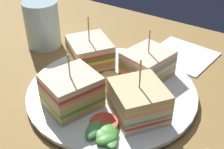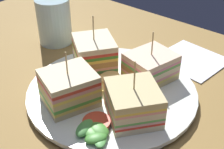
{
  "view_description": "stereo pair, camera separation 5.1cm",
  "coord_description": "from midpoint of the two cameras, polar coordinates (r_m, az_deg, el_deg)",
  "views": [
    {
      "loc": [
        -23.52,
        35.39,
        32.88
      ],
      "look_at": [
        0.0,
        0.0,
        4.29
      ],
      "focal_mm": 48.95,
      "sensor_mm": 36.0,
      "label": 1
    },
    {
      "loc": [
        -27.6,
        32.31,
        32.88
      ],
      "look_at": [
        0.0,
        0.0,
        4.29
      ],
      "focal_mm": 48.95,
      "sensor_mm": 36.0,
      "label": 2
    }
  ],
  "objects": [
    {
      "name": "plate",
      "position": [
        0.53,
        2.76,
        -3.23
      ],
      "size": [
        29.3,
        29.3,
        1.29
      ],
      "color": "white",
      "rests_on": "ground_plane"
    },
    {
      "name": "ground_plane",
      "position": [
        0.54,
        2.71,
        -4.64
      ],
      "size": [
        109.93,
        70.34,
        1.8
      ],
      "primitive_type": "cube",
      "color": "olive"
    },
    {
      "name": "salad_garnish",
      "position": [
        0.44,
        0.02,
        -10.54
      ],
      "size": [
        6.61,
        6.42,
        1.27
      ],
      "color": "#53A141",
      "rests_on": "plate"
    },
    {
      "name": "drinking_glass",
      "position": [
        0.69,
        -8.61,
        9.26
      ],
      "size": [
        7.45,
        7.45,
        10.14
      ],
      "color": "silver",
      "rests_on": "ground_plane"
    },
    {
      "name": "sandwich_wedge_1",
      "position": [
        0.46,
        7.15,
        -5.37
      ],
      "size": [
        10.86,
        10.74,
        9.86
      ],
      "rotation": [
        0.0,
        0.0,
        5.64
      ],
      "color": "beige",
      "rests_on": "plate"
    },
    {
      "name": "chip_pile",
      "position": [
        0.53,
        1.69,
        -1.58
      ],
      "size": [
        6.09,
        6.82,
        1.56
      ],
      "color": "#EFD872",
      "rests_on": "plate"
    },
    {
      "name": "napkin",
      "position": [
        0.66,
        16.74,
        2.7
      ],
      "size": [
        13.69,
        13.22,
        0.5
      ],
      "primitive_type": "cube",
      "rotation": [
        0.0,
        0.0,
        -0.11
      ],
      "color": "white",
      "rests_on": "ground_plane"
    },
    {
      "name": "sandwich_wedge_0",
      "position": [
        0.49,
        -5.02,
        -2.64
      ],
      "size": [
        9.42,
        9.96,
        9.37
      ],
      "rotation": [
        0.0,
        0.0,
        4.37
      ],
      "color": "#CFBC84",
      "rests_on": "plate"
    },
    {
      "name": "sandwich_wedge_2",
      "position": [
        0.55,
        9.81,
        1.42
      ],
      "size": [
        8.55,
        9.38,
        9.21
      ],
      "rotation": [
        0.0,
        0.0,
        7.63
      ],
      "color": "#DDC580",
      "rests_on": "plate"
    },
    {
      "name": "sandwich_wedge_3",
      "position": [
        0.57,
        -0.74,
        3.77
      ],
      "size": [
        10.6,
        10.35,
        10.6
      ],
      "rotation": [
        0.0,
        0.0,
        8.82
      ],
      "color": "beige",
      "rests_on": "plate"
    }
  ]
}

